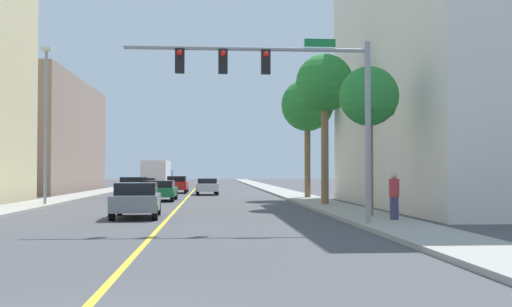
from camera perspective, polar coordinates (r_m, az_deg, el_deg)
ground at (r=49.38m, az=-6.28°, el=-3.91°), size 192.00×192.00×0.00m
sidewalk_left at (r=50.33m, az=-15.58°, el=-3.73°), size 2.55×168.00×0.15m
sidewalk_right at (r=49.75m, az=3.13°, el=-3.81°), size 2.55×168.00×0.15m
lane_marking_center at (r=49.38m, az=-6.28°, el=-3.91°), size 0.16×144.00×0.01m
traffic_signal_mast at (r=21.25m, az=3.04°, el=6.39°), size 8.56×0.36×6.43m
street_lamp at (r=35.51m, az=-19.11°, el=3.22°), size 0.56×0.28×8.67m
palm_near at (r=25.35m, az=10.55°, el=5.12°), size 2.43×2.43×6.09m
palm_mid at (r=33.83m, az=6.45°, el=6.40°), size 3.18×3.18×8.25m
palm_far at (r=42.27m, az=4.84°, el=4.45°), size 3.62×3.62×8.18m
car_green at (r=40.26m, az=-8.92°, el=-3.41°), size 1.99×4.35×1.33m
car_white at (r=50.62m, az=-10.23°, el=-3.02°), size 1.83×4.50×1.39m
car_gray at (r=25.94m, az=-11.14°, el=-4.24°), size 2.05×4.14×1.47m
car_red at (r=54.37m, az=-7.40°, el=-2.87°), size 1.86×4.53×1.50m
car_black at (r=44.24m, az=-11.37°, el=-3.15°), size 1.98×4.16×1.52m
car_silver at (r=50.07m, az=-4.63°, el=-3.07°), size 1.91×4.08×1.34m
delivery_truck at (r=61.65m, az=-9.27°, el=-1.97°), size 2.60×7.30×2.97m
pedestrian at (r=23.24m, az=12.83°, el=-3.91°), size 0.38×0.38×1.75m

